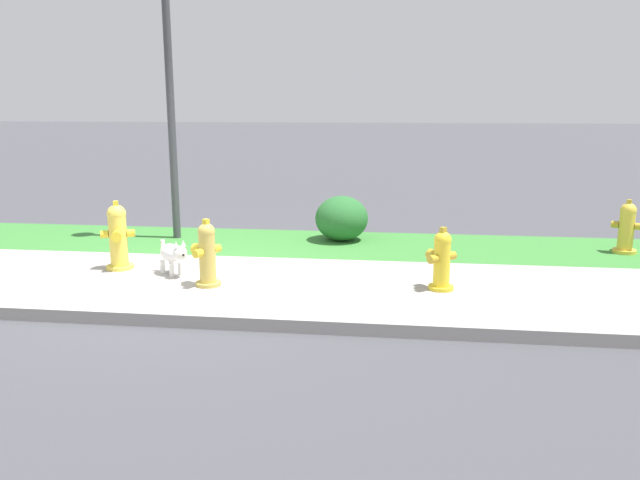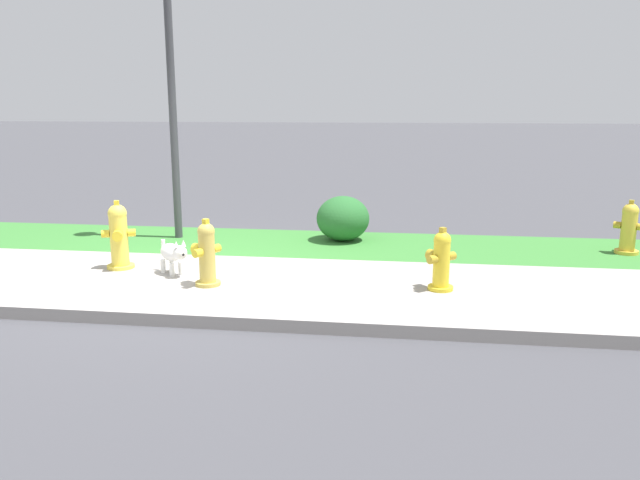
{
  "view_description": "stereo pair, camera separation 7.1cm",
  "coord_description": "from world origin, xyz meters",
  "px_view_note": "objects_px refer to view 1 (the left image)",
  "views": [
    {
      "loc": [
        2.48,
        -6.36,
        1.93
      ],
      "look_at": [
        1.6,
        0.57,
        0.4
      ],
      "focal_mm": 35.0,
      "sensor_mm": 36.0,
      "label": 1
    },
    {
      "loc": [
        2.55,
        -6.35,
        1.93
      ],
      "look_at": [
        1.6,
        0.57,
        0.4
      ],
      "focal_mm": 35.0,
      "sensor_mm": 36.0,
      "label": 2
    }
  ],
  "objects_px": {
    "fire_hydrant_mid_block": "(118,237)",
    "street_lamp": "(167,35)",
    "fire_hydrant_across_street": "(627,228)",
    "fire_hydrant_at_driveway": "(207,254)",
    "shrub_bush_mid_verge": "(342,218)",
    "small_white_dog": "(173,254)",
    "fire_hydrant_near_corner": "(441,260)"
  },
  "relations": [
    {
      "from": "fire_hydrant_across_street",
      "to": "fire_hydrant_mid_block",
      "type": "height_order",
      "value": "fire_hydrant_mid_block"
    },
    {
      "from": "fire_hydrant_at_driveway",
      "to": "street_lamp",
      "type": "height_order",
      "value": "street_lamp"
    },
    {
      "from": "small_white_dog",
      "to": "street_lamp",
      "type": "xyz_separation_m",
      "value": [
        -0.68,
        2.0,
        2.6
      ]
    },
    {
      "from": "shrub_bush_mid_verge",
      "to": "street_lamp",
      "type": "bearing_deg",
      "value": -176.92
    },
    {
      "from": "fire_hydrant_mid_block",
      "to": "shrub_bush_mid_verge",
      "type": "relative_size",
      "value": 1.09
    },
    {
      "from": "fire_hydrant_near_corner",
      "to": "fire_hydrant_mid_block",
      "type": "bearing_deg",
      "value": 132.61
    },
    {
      "from": "fire_hydrant_mid_block",
      "to": "fire_hydrant_near_corner",
      "type": "height_order",
      "value": "fire_hydrant_mid_block"
    },
    {
      "from": "street_lamp",
      "to": "shrub_bush_mid_verge",
      "type": "relative_size",
      "value": 5.65
    },
    {
      "from": "fire_hydrant_at_driveway",
      "to": "shrub_bush_mid_verge",
      "type": "height_order",
      "value": "fire_hydrant_at_driveway"
    },
    {
      "from": "small_white_dog",
      "to": "shrub_bush_mid_verge",
      "type": "distance_m",
      "value": 2.75
    },
    {
      "from": "street_lamp",
      "to": "fire_hydrant_at_driveway",
      "type": "bearing_deg",
      "value": -63.08
    },
    {
      "from": "fire_hydrant_mid_block",
      "to": "street_lamp",
      "type": "distance_m",
      "value": 3.06
    },
    {
      "from": "fire_hydrant_near_corner",
      "to": "shrub_bush_mid_verge",
      "type": "distance_m",
      "value": 2.64
    },
    {
      "from": "fire_hydrant_mid_block",
      "to": "small_white_dog",
      "type": "distance_m",
      "value": 0.77
    },
    {
      "from": "small_white_dog",
      "to": "street_lamp",
      "type": "bearing_deg",
      "value": 151.3
    },
    {
      "from": "fire_hydrant_mid_block",
      "to": "small_white_dog",
      "type": "bearing_deg",
      "value": 144.75
    },
    {
      "from": "fire_hydrant_across_street",
      "to": "shrub_bush_mid_verge",
      "type": "height_order",
      "value": "fire_hydrant_across_street"
    },
    {
      "from": "small_white_dog",
      "to": "street_lamp",
      "type": "distance_m",
      "value": 3.35
    },
    {
      "from": "fire_hydrant_near_corner",
      "to": "small_white_dog",
      "type": "relative_size",
      "value": 1.54
    },
    {
      "from": "fire_hydrant_at_driveway",
      "to": "small_white_dog",
      "type": "bearing_deg",
      "value": 83.05
    },
    {
      "from": "fire_hydrant_mid_block",
      "to": "fire_hydrant_near_corner",
      "type": "relative_size",
      "value": 1.21
    },
    {
      "from": "fire_hydrant_across_street",
      "to": "street_lamp",
      "type": "relative_size",
      "value": 0.17
    },
    {
      "from": "fire_hydrant_at_driveway",
      "to": "fire_hydrant_across_street",
      "type": "bearing_deg",
      "value": -38.61
    },
    {
      "from": "fire_hydrant_mid_block",
      "to": "fire_hydrant_at_driveway",
      "type": "xyz_separation_m",
      "value": [
        1.25,
        -0.55,
        -0.04
      ]
    },
    {
      "from": "fire_hydrant_at_driveway",
      "to": "small_white_dog",
      "type": "relative_size",
      "value": 1.68
    },
    {
      "from": "fire_hydrant_near_corner",
      "to": "shrub_bush_mid_verge",
      "type": "bearing_deg",
      "value": 77.0
    },
    {
      "from": "street_lamp",
      "to": "fire_hydrant_across_street",
      "type": "bearing_deg",
      "value": -1.6
    },
    {
      "from": "fire_hydrant_across_street",
      "to": "fire_hydrant_near_corner",
      "type": "height_order",
      "value": "fire_hydrant_across_street"
    },
    {
      "from": "fire_hydrant_across_street",
      "to": "small_white_dog",
      "type": "bearing_deg",
      "value": -137.33
    },
    {
      "from": "fire_hydrant_across_street",
      "to": "street_lamp",
      "type": "distance_m",
      "value": 6.69
    },
    {
      "from": "fire_hydrant_across_street",
      "to": "fire_hydrant_at_driveway",
      "type": "distance_m",
      "value": 5.46
    },
    {
      "from": "fire_hydrant_mid_block",
      "to": "shrub_bush_mid_verge",
      "type": "distance_m",
      "value": 3.14
    }
  ]
}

